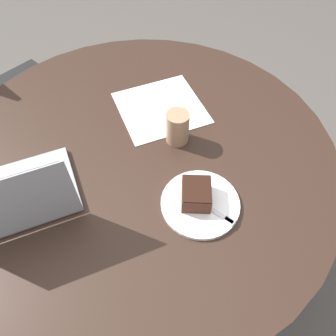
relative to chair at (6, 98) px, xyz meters
name	(u,v)px	position (x,y,z in m)	size (l,w,h in m)	color
ground_plane	(150,243)	(0.68, -0.59, -0.48)	(12.00, 12.00, 0.00)	#4C4742
dining_table	(142,171)	(0.68, -0.59, 0.14)	(1.31, 1.31, 0.74)	black
chair	(6,98)	(0.00, 0.00, 0.00)	(0.59, 0.59, 0.93)	black
paper_document	(161,108)	(0.76, -0.39, 0.26)	(0.38, 0.37, 0.00)	white
plate	(200,203)	(0.86, -0.80, 0.26)	(0.23, 0.23, 0.01)	white
cake_slice	(196,194)	(0.85, -0.79, 0.30)	(0.09, 0.10, 0.06)	#472619
fork	(213,210)	(0.90, -0.83, 0.27)	(0.14, 0.13, 0.00)	silver
coffee_glass	(177,127)	(0.81, -0.54, 0.31)	(0.08, 0.08, 0.11)	#997556
laptop	(19,196)	(0.34, -0.78, 0.30)	(0.38, 0.34, 0.24)	gray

